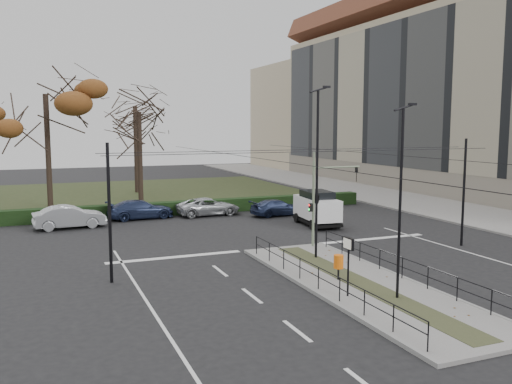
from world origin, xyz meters
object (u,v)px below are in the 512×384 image
at_px(traffic_light, 318,197).
at_px(info_panel, 348,250).
at_px(white_van, 317,207).
at_px(streetlamp_median_near, 401,201).
at_px(parked_car_fourth, 208,207).
at_px(parked_car_fifth, 277,208).
at_px(parked_car_second, 70,217).
at_px(bare_tree_near, 139,118).
at_px(bare_tree_center, 135,113).
at_px(streetlamp_median_far, 317,172).
at_px(parked_car_third, 140,209).
at_px(litter_bin, 339,262).
at_px(rust_tree, 45,94).

xyz_separation_m(traffic_light, info_panel, (-3.20, -8.31, -0.90)).
bearing_deg(white_van, info_panel, -114.22).
height_order(streetlamp_median_near, parked_car_fourth, streetlamp_median_near).
xyz_separation_m(parked_car_fourth, parked_car_fifth, (4.74, -2.10, -0.05)).
relative_size(info_panel, parked_car_fourth, 0.49).
distance_m(parked_car_second, bare_tree_near, 13.90).
distance_m(parked_car_second, bare_tree_center, 20.15).
xyz_separation_m(streetlamp_median_far, bare_tree_center, (-3.50, 30.95, 3.54)).
bearing_deg(parked_car_fifth, traffic_light, 162.73).
bearing_deg(bare_tree_center, streetlamp_median_near, -84.99).
bearing_deg(traffic_light, bare_tree_center, 99.68).
relative_size(parked_car_third, bare_tree_center, 0.42).
bearing_deg(parked_car_fourth, litter_bin, 177.74).
bearing_deg(parked_car_fifth, parked_car_second, 83.70).
bearing_deg(streetlamp_median_near, white_van, 72.50).
height_order(rust_tree, bare_tree_center, rust_tree).
bearing_deg(parked_car_fifth, streetlamp_median_near, 164.27).
xyz_separation_m(traffic_light, streetlamp_median_far, (-1.37, -2.40, 1.61)).
xyz_separation_m(parked_car_third, white_van, (10.58, -7.12, 0.54)).
xyz_separation_m(streetlamp_median_near, bare_tree_center, (-3.31, 37.80, 4.10)).
relative_size(parked_car_second, bare_tree_center, 0.41).
relative_size(streetlamp_median_far, parked_car_fifth, 2.04).
height_order(parked_car_second, parked_car_fourth, parked_car_second).
xyz_separation_m(parked_car_fourth, rust_tree, (-10.92, 8.62, 8.57)).
relative_size(traffic_light, parked_car_third, 0.98).
bearing_deg(parked_car_third, streetlamp_median_near, -169.68).
distance_m(info_panel, streetlamp_median_far, 6.68).
bearing_deg(parked_car_third, rust_tree, 31.37).
relative_size(rust_tree, bare_tree_near, 1.16).
relative_size(traffic_light, info_panel, 2.02).
height_order(parked_car_fourth, rust_tree, rust_tree).
relative_size(bare_tree_center, bare_tree_near, 1.09).
distance_m(info_panel, parked_car_fifth, 19.95).
distance_m(info_panel, white_van, 15.80).
bearing_deg(streetlamp_median_near, streetlamp_median_far, 88.39).
relative_size(streetlamp_median_far, bare_tree_center, 0.75).
xyz_separation_m(streetlamp_median_near, white_van, (4.84, 15.33, -2.67)).
height_order(parked_car_second, parked_car_fifth, parked_car_second).
bearing_deg(parked_car_fourth, streetlamp_median_near, 179.88).
height_order(litter_bin, info_panel, info_panel).
height_order(parked_car_third, white_van, white_van).
xyz_separation_m(streetlamp_median_near, parked_car_fourth, (-0.71, 22.11, -3.24)).
height_order(streetlamp_median_far, parked_car_third, streetlamp_median_far).
bearing_deg(info_panel, streetlamp_median_far, 72.77).
bearing_deg(rust_tree, white_van, -43.07).
bearing_deg(info_panel, parked_car_second, 114.86).
relative_size(streetlamp_median_near, parked_car_fifth, 1.78).
bearing_deg(white_van, streetlamp_median_far, -118.69).
distance_m(parked_car_second, parked_car_third, 5.33).
distance_m(litter_bin, streetlamp_median_near, 4.33).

